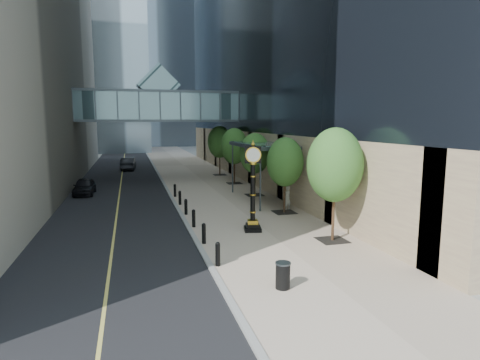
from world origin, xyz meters
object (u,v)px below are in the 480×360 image
object	(u,v)px
trash_bin	(283,276)
street_clock	(253,193)
pedestrian	(287,198)
car_far	(128,164)
car_near	(84,186)

from	to	relation	value
trash_bin	street_clock	bearing A→B (deg)	80.88
pedestrian	car_far	bearing A→B (deg)	-91.12
street_clock	car_far	world-z (taller)	street_clock
car_near	street_clock	bearing A→B (deg)	-53.92
trash_bin	car_far	distance (m)	39.30
trash_bin	car_near	bearing A→B (deg)	111.76
car_far	car_near	bearing A→B (deg)	83.26
pedestrian	car_near	world-z (taller)	pedestrian
trash_bin	car_far	size ratio (longest dim) A/B	0.20
street_clock	pedestrian	world-z (taller)	street_clock
pedestrian	car_far	xyz separation A→B (m)	(-10.35, 26.94, -0.09)
pedestrian	car_near	distance (m)	17.10
car_near	trash_bin	bearing A→B (deg)	-66.83
street_clock	trash_bin	distance (m)	7.84
pedestrian	street_clock	bearing A→B (deg)	27.16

